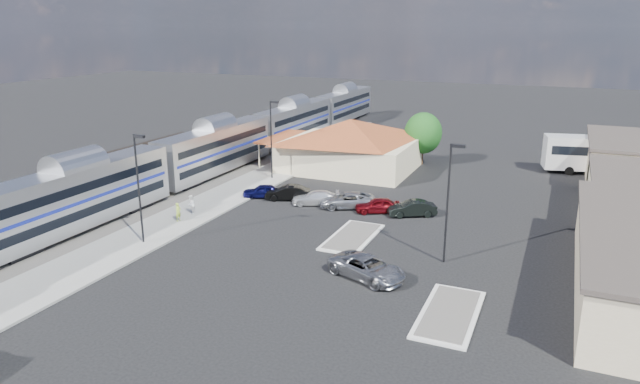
% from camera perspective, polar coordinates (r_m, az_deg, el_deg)
% --- Properties ---
extents(ground, '(280.00, 280.00, 0.00)m').
position_cam_1_polar(ground, '(47.30, -2.16, -4.71)').
color(ground, black).
rests_on(ground, ground).
extents(railbed, '(16.00, 100.00, 0.12)m').
position_cam_1_polar(railbed, '(64.67, -16.03, 0.52)').
color(railbed, '#4C4944').
rests_on(railbed, ground).
extents(platform, '(5.50, 92.00, 0.18)m').
position_cam_1_polar(platform, '(57.90, -10.35, -0.90)').
color(platform, gray).
rests_on(platform, ground).
extents(passenger_train, '(3.00, 104.00, 5.55)m').
position_cam_1_polar(passenger_train, '(68.08, -10.29, 4.11)').
color(passenger_train, silver).
rests_on(passenger_train, ground).
extents(freight_cars, '(2.80, 46.00, 4.00)m').
position_cam_1_polar(freight_cars, '(68.98, -16.07, 3.08)').
color(freight_cars, black).
rests_on(freight_cars, ground).
extents(station_depot, '(18.35, 12.24, 6.20)m').
position_cam_1_polar(station_depot, '(69.44, 2.97, 4.81)').
color(station_depot, beige).
rests_on(station_depot, ground).
extents(traffic_island_south, '(3.30, 7.50, 0.21)m').
position_cam_1_polar(traffic_island_south, '(47.54, 3.25, -4.48)').
color(traffic_island_south, silver).
rests_on(traffic_island_south, ground).
extents(traffic_island_north, '(3.30, 7.50, 0.21)m').
position_cam_1_polar(traffic_island_north, '(36.34, 12.81, -11.76)').
color(traffic_island_north, silver).
rests_on(traffic_island_north, ground).
extents(lamp_plat_s, '(1.08, 0.25, 9.00)m').
position_cam_1_polar(lamp_plat_s, '(46.70, -17.66, 1.12)').
color(lamp_plat_s, black).
rests_on(lamp_plat_s, ground).
extents(lamp_plat_n, '(1.08, 0.25, 9.00)m').
position_cam_1_polar(lamp_plat_n, '(64.43, -4.85, 5.86)').
color(lamp_plat_n, black).
rests_on(lamp_plat_n, ground).
extents(lamp_lot, '(1.08, 0.25, 9.00)m').
position_cam_1_polar(lamp_lot, '(42.04, 12.81, -0.15)').
color(lamp_lot, black).
rests_on(lamp_lot, ground).
extents(tree_depot, '(4.71, 4.71, 6.63)m').
position_cam_1_polar(tree_depot, '(72.78, 10.27, 5.82)').
color(tree_depot, '#382314').
rests_on(tree_depot, ground).
extents(suv, '(6.27, 4.47, 1.59)m').
position_cam_1_polar(suv, '(40.07, 4.75, -7.54)').
color(suv, '#96979D').
rests_on(suv, ground).
extents(coach_bus, '(14.10, 5.74, 4.42)m').
position_cam_1_polar(coach_bus, '(75.10, 26.70, 3.50)').
color(coach_bus, white).
rests_on(coach_bus, ground).
extents(person_a, '(0.45, 0.64, 1.68)m').
position_cam_1_polar(person_a, '(52.28, -14.00, -1.94)').
color(person_a, '#ABCB3F').
rests_on(person_a, platform).
extents(person_b, '(0.89, 1.01, 1.75)m').
position_cam_1_polar(person_b, '(54.06, -12.77, -1.21)').
color(person_b, white).
rests_on(person_b, platform).
extents(parked_car_a, '(4.32, 3.15, 1.37)m').
position_cam_1_polar(parked_car_a, '(58.57, -5.79, 0.09)').
color(parked_car_a, '#0D0E45').
rests_on(parked_car_a, ground).
extents(parked_car_b, '(4.80, 3.11, 1.50)m').
position_cam_1_polar(parked_car_b, '(57.56, -3.25, -0.07)').
color(parked_car_b, black).
rests_on(parked_car_b, ground).
extents(parked_car_c, '(5.03, 3.59, 1.35)m').
position_cam_1_polar(parked_car_c, '(56.00, -0.46, -0.59)').
color(parked_car_c, white).
rests_on(parked_car_c, ground).
extents(parked_car_d, '(6.01, 4.56, 1.52)m').
position_cam_1_polar(parked_car_d, '(55.08, 2.71, -0.81)').
color(parked_car_d, '#94969C').
rests_on(parked_car_d, ground).
extents(parked_car_e, '(4.55, 3.32, 1.44)m').
position_cam_1_polar(parked_car_e, '(53.83, 5.79, -1.33)').
color(parked_car_e, maroon).
rests_on(parked_car_e, ground).
extents(parked_car_f, '(4.66, 3.51, 1.47)m').
position_cam_1_polar(parked_car_f, '(53.28, 9.16, -1.63)').
color(parked_car_f, black).
rests_on(parked_car_f, ground).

